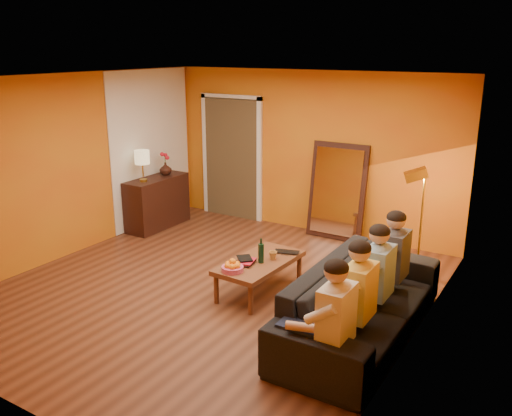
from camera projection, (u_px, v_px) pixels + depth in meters
The scene contains 27 objects.
room_shell at pixel (227, 183), 6.78m from camera, with size 5.00×5.50×2.60m.
white_accent at pixel (151, 148), 9.14m from camera, with size 0.02×1.90×2.58m, color white.
doorway_recess at pixel (235, 157), 9.61m from camera, with size 1.06×0.30×2.10m, color #3F2D19.
door_jamb_left at pixel (206, 155), 9.79m from camera, with size 0.08×0.06×2.20m, color white.
door_jamb_right at pixel (259, 162), 9.23m from camera, with size 0.08×0.06×2.20m, color white.
door_header at pixel (231, 97), 9.20m from camera, with size 1.22×0.06×0.08m, color white.
mirror_frame at pixel (337, 191), 8.50m from camera, with size 0.92×0.06×1.52m, color black.
mirror_glass at pixel (336, 192), 8.47m from camera, with size 0.78×0.02×1.36m, color white.
sideboard at pixel (157, 202), 9.11m from camera, with size 0.44×1.18×0.85m, color black.
table_lamp at pixel (143, 166), 8.67m from camera, with size 0.24×0.24×0.51m, color beige, non-canonical shape.
sofa at pixel (362, 302), 5.68m from camera, with size 1.00×2.57×0.75m, color black.
coffee_table at pixel (260, 276), 6.72m from camera, with size 0.62×1.22×0.42m, color brown, non-canonical shape.
floor_lamp at pixel (421, 225), 7.02m from camera, with size 0.30×0.24×1.44m, color gold, non-canonical shape.
dog at pixel (368, 286), 6.09m from camera, with size 0.39×0.61×0.72m, color #AD794E, non-canonical shape.
person_far_left at pixel (336, 325), 4.73m from camera, with size 0.70×0.44×1.22m, color silver, non-canonical shape.
person_mid_left at pixel (359, 301), 5.18m from camera, with size 0.70×0.44×1.22m, color gold, non-canonical shape.
person_mid_right at pixel (378, 281), 5.63m from camera, with size 0.70×0.44×1.22m, color #7EA2C3, non-canonical shape.
person_far_right at pixel (395, 263), 6.08m from camera, with size 0.70×0.44×1.22m, color #39383E, non-canonical shape.
fruit_bowl at pixel (232, 265), 6.32m from camera, with size 0.26×0.26×0.16m, color #C5456A, non-canonical shape.
wine_bottle at pixel (261, 251), 6.55m from camera, with size 0.07×0.07×0.31m, color black.
tumbler at pixel (273, 255), 6.69m from camera, with size 0.11×0.11×0.10m, color #B27F3F.
laptop at pixel (286, 253), 6.85m from camera, with size 0.32×0.20×0.03m, color black.
book_lower at pixel (238, 262), 6.58m from camera, with size 0.19×0.26×0.02m, color black.
book_mid at pixel (240, 260), 6.58m from camera, with size 0.18×0.25×0.02m, color red.
book_upper at pixel (238, 259), 6.56m from camera, with size 0.16×0.22×0.02m, color black.
vase at pixel (166, 169), 9.16m from camera, with size 0.20×0.20×0.21m, color black.
flowers at pixel (165, 157), 9.10m from camera, with size 0.17×0.17×0.39m, color red, non-canonical shape.
Camera 1 is at (3.74, -5.05, 2.96)m, focal length 38.00 mm.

